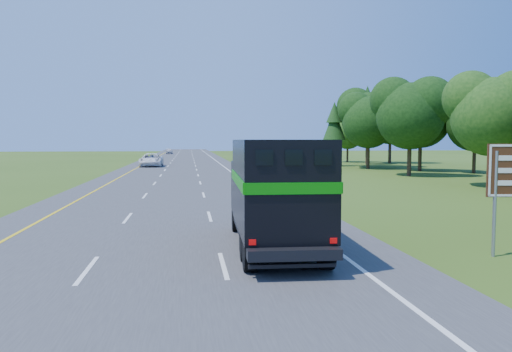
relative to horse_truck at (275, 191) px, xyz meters
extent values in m
plane|color=#324C14|center=(-3.62, -3.95, -1.91)|extent=(300.00, 300.00, 0.00)
cube|color=#38383A|center=(-3.62, 46.05, -1.89)|extent=(15.00, 260.00, 0.04)
cube|color=yellow|center=(-9.12, 46.05, -1.86)|extent=(0.15, 260.00, 0.01)
cube|color=white|center=(1.88, 46.05, -1.86)|extent=(0.15, 260.00, 0.01)
cylinder|color=black|center=(-0.91, 3.23, -1.33)|extent=(0.38, 1.09, 1.08)
cylinder|color=black|center=(1.15, 3.15, -1.33)|extent=(0.38, 1.09, 1.08)
cylinder|color=black|center=(-1.09, -1.48, -1.33)|extent=(0.38, 1.09, 1.08)
cylinder|color=black|center=(0.97, -1.56, -1.33)|extent=(0.38, 1.09, 1.08)
cylinder|color=black|center=(-1.13, -2.66, -1.33)|extent=(0.38, 1.09, 1.08)
cylinder|color=black|center=(0.93, -2.73, -1.33)|extent=(0.38, 1.09, 1.08)
cube|color=black|center=(0.00, 0.05, -1.21)|extent=(2.65, 7.94, 0.27)
cube|color=black|center=(0.12, 3.09, -0.14)|extent=(2.47, 1.86, 1.87)
cube|color=black|center=(0.15, 4.00, 0.35)|extent=(2.16, 0.14, 0.59)
cube|color=black|center=(-0.02, -0.63, 0.28)|extent=(2.67, 5.78, 2.70)
cube|color=#087E06|center=(-0.13, -3.50, 0.41)|extent=(2.45, 0.13, 0.29)
cube|color=#087E06|center=(-1.27, -0.59, 0.41)|extent=(0.25, 5.69, 0.29)
cube|color=#087E06|center=(1.22, -0.68, 0.41)|extent=(0.25, 5.69, 0.29)
cube|color=black|center=(-0.87, -3.47, 1.18)|extent=(0.44, 0.06, 0.39)
cube|color=black|center=(-0.13, -3.50, 1.18)|extent=(0.44, 0.06, 0.39)
cube|color=black|center=(0.61, -3.53, 1.18)|extent=(0.44, 0.06, 0.39)
cube|color=black|center=(-0.13, -3.38, -1.58)|extent=(2.26, 0.20, 0.10)
cube|color=#B20505|center=(-1.16, -3.46, -0.93)|extent=(0.18, 0.05, 0.14)
cube|color=#B20505|center=(0.90, -3.54, -0.93)|extent=(0.18, 0.05, 0.14)
imported|color=white|center=(-7.58, 51.37, -1.01)|extent=(2.89, 6.20, 1.72)
imported|color=silver|center=(-7.57, 111.91, -1.15)|extent=(1.96, 4.30, 1.43)
cylinder|color=gray|center=(6.40, -1.83, -0.31)|extent=(0.11, 0.11, 3.20)
cube|color=orange|center=(5.59, 14.84, -1.34)|extent=(0.08, 0.04, 1.14)
cube|color=white|center=(5.59, 14.84, -1.03)|extent=(0.09, 0.05, 0.12)
camera|label=1|loc=(-2.72, -15.62, 1.62)|focal=35.00mm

